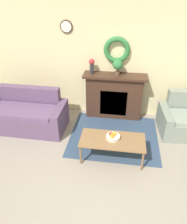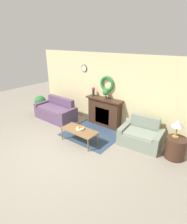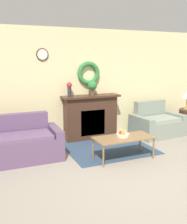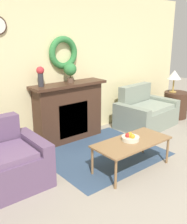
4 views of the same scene
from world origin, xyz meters
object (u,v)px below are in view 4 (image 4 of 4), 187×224
object	(u,v)px
fireplace	(69,112)
loveseat_right	(145,113)
fruit_bowl	(130,138)
table_lamp	(174,75)
coffee_table	(132,144)
potted_plant_on_mantel	(70,70)
vase_on_mantel_left	(40,75)
side_table_by_loveseat	(175,105)

from	to	relation	value
fireplace	loveseat_right	size ratio (longest dim) A/B	1.09
fruit_bowl	table_lamp	bearing A→B (deg)	22.30
loveseat_right	coffee_table	distance (m)	1.97
potted_plant_on_mantel	vase_on_mantel_left	bearing A→B (deg)	178.04
table_lamp	fireplace	bearing A→B (deg)	171.03
table_lamp	fruit_bowl	bearing A→B (deg)	-157.70
coffee_table	potted_plant_on_mantel	size ratio (longest dim) A/B	3.33
loveseat_right	potted_plant_on_mantel	xyz separation A→B (m)	(-1.66, 0.41, 1.03)
coffee_table	potted_plant_on_mantel	bearing A→B (deg)	91.29
fireplace	table_lamp	size ratio (longest dim) A/B	2.81
coffee_table	side_table_by_loveseat	bearing A→B (deg)	21.44
fireplace	coffee_table	world-z (taller)	fireplace
side_table_by_loveseat	coffee_table	bearing A→B (deg)	-158.56
fireplace	potted_plant_on_mantel	size ratio (longest dim) A/B	4.05
coffee_table	fruit_bowl	bearing A→B (deg)	90.11
fireplace	fruit_bowl	distance (m)	1.49
loveseat_right	side_table_by_loveseat	bearing A→B (deg)	-7.65
fruit_bowl	side_table_by_loveseat	distance (m)	2.86
fruit_bowl	side_table_by_loveseat	world-z (taller)	side_table_by_loveseat
vase_on_mantel_left	table_lamp	bearing A→B (deg)	-7.58
coffee_table	side_table_by_loveseat	size ratio (longest dim) A/B	1.94
side_table_by_loveseat	vase_on_mantel_left	xyz separation A→B (m)	(-3.29, 0.48, 0.99)
loveseat_right	side_table_by_loveseat	xyz separation A→B (m)	(1.05, -0.05, 0.01)
fireplace	fruit_bowl	world-z (taller)	fireplace
vase_on_mantel_left	side_table_by_loveseat	bearing A→B (deg)	-8.37
table_lamp	vase_on_mantel_left	bearing A→B (deg)	172.42
fruit_bowl	potted_plant_on_mantel	distance (m)	1.70
loveseat_right	potted_plant_on_mantel	bearing A→B (deg)	161.15
fireplace	side_table_by_loveseat	xyz separation A→B (m)	(2.75, -0.48, -0.25)
coffee_table	fruit_bowl	world-z (taller)	fruit_bowl
fireplace	vase_on_mantel_left	bearing A→B (deg)	179.42
coffee_table	fruit_bowl	distance (m)	0.09
fireplace	coffee_table	bearing A→B (deg)	-87.06
side_table_by_loveseat	vase_on_mantel_left	size ratio (longest dim) A/B	1.82
side_table_by_loveseat	fruit_bowl	bearing A→B (deg)	-159.27
side_table_by_loveseat	table_lamp	world-z (taller)	table_lamp
fruit_bowl	vase_on_mantel_left	bearing A→B (deg)	112.49
loveseat_right	table_lamp	xyz separation A→B (m)	(0.98, 0.00, 0.72)
loveseat_right	coffee_table	world-z (taller)	loveseat_right
potted_plant_on_mantel	table_lamp	bearing A→B (deg)	-8.81
coffee_table	fireplace	bearing A→B (deg)	92.94
fruit_bowl	table_lamp	world-z (taller)	table_lamp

